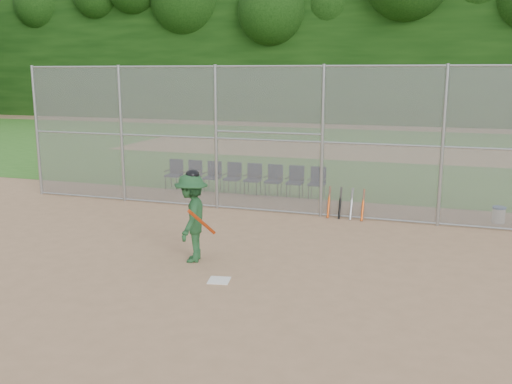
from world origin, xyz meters
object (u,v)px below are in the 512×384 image
(chair_0, at_px, (174,175))
(water_cooler, at_px, (499,215))
(home_plate, at_px, (219,280))
(batter_at_plate, at_px, (192,217))

(chair_0, bearing_deg, water_cooler, -7.70)
(home_plate, distance_m, batter_at_plate, 1.61)
(batter_at_plate, distance_m, chair_0, 7.51)
(home_plate, bearing_deg, batter_at_plate, 136.16)
(home_plate, height_order, batter_at_plate, batter_at_plate)
(batter_at_plate, bearing_deg, water_cooler, 39.97)
(home_plate, height_order, water_cooler, water_cooler)
(chair_0, bearing_deg, home_plate, -58.21)
(home_plate, height_order, chair_0, chair_0)
(water_cooler, distance_m, chair_0, 9.97)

